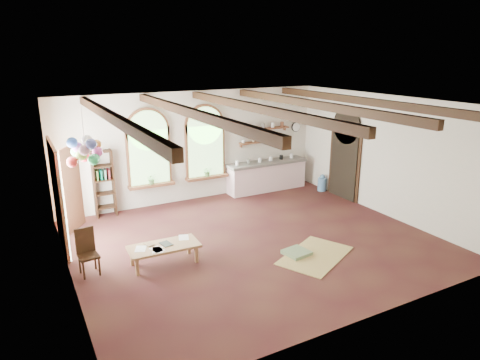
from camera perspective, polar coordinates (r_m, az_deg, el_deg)
floor at (r=10.10m, az=1.90°, el=-8.15°), size 8.00×8.00×0.00m
ceiling_beams at (r=9.24m, az=2.08°, el=9.58°), size 6.20×6.80×0.18m
window_left at (r=12.08m, az=-12.07°, el=3.83°), size 1.30×0.28×2.20m
window_right at (r=12.64m, az=-4.65°, el=4.70°), size 1.30×0.28×2.20m
left_doorway at (r=10.22m, az=-23.06°, el=-2.30°), size 0.10×1.90×2.50m
right_doorway at (r=13.11m, az=13.71°, el=2.33°), size 0.10×1.30×2.40m
kitchen_counter at (r=13.63m, az=3.57°, el=0.60°), size 2.68×0.62×0.94m
wall_shelf_lower at (r=13.52m, az=3.25°, el=5.16°), size 1.70×0.24×0.04m
wall_shelf_upper at (r=13.45m, az=3.28°, el=6.83°), size 1.70×0.24×0.04m
wall_clock at (r=14.19m, az=7.47°, el=7.04°), size 0.32×0.04×0.32m
bookshelf at (r=11.88m, az=-17.72°, el=-0.47°), size 0.53×0.32×1.80m
coffee_table at (r=9.08m, az=-10.11°, el=-8.85°), size 1.47×0.71×0.41m
side_chair at (r=9.11m, az=-19.50°, el=-10.18°), size 0.40×0.40×0.94m
floor_mat at (r=9.55m, az=9.98°, el=-9.88°), size 2.02×1.73×0.02m
floor_cushion at (r=9.53m, az=7.56°, el=-9.59°), size 0.56×0.56×0.09m
water_jug_a at (r=14.11m, az=6.32°, el=0.21°), size 0.32×0.32×0.62m
water_jug_b at (r=13.85m, az=10.88°, el=-0.47°), size 0.28×0.28×0.54m
balloon_cluster at (r=9.12m, az=-19.93°, el=3.63°), size 0.75×0.78×1.14m
table_book at (r=9.11m, az=-12.43°, el=-8.50°), size 0.21×0.26×0.02m
tablet at (r=9.11m, az=-9.84°, el=-8.38°), size 0.25×0.32×0.01m
potted_plant_left at (r=12.17m, az=-11.71°, el=0.15°), size 0.27×0.23×0.30m
potted_plant_right at (r=12.73m, az=-4.38°, el=1.17°), size 0.27×0.23×0.30m
shelf_cup_a at (r=13.14m, az=0.45°, el=5.16°), size 0.12×0.10×0.10m
shelf_cup_b at (r=13.31m, az=1.78°, el=5.29°), size 0.10×0.10×0.09m
shelf_bowl_a at (r=13.49m, az=3.07°, el=5.34°), size 0.22×0.22×0.05m
shelf_bowl_b at (r=13.67m, az=4.33°, el=5.48°), size 0.20×0.20×0.06m
shelf_vase at (r=13.84m, az=5.57°, el=5.87°), size 0.18×0.18×0.19m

